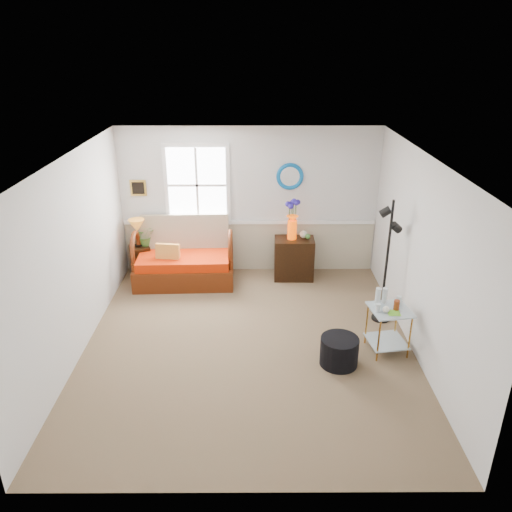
{
  "coord_description": "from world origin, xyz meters",
  "views": [
    {
      "loc": [
        0.08,
        -5.9,
        3.9
      ],
      "look_at": [
        0.11,
        0.35,
        1.19
      ],
      "focal_mm": 35.0,
      "sensor_mm": 36.0,
      "label": 1
    }
  ],
  "objects_px": {
    "floor_lamp": "(387,262)",
    "ottoman": "(339,351)",
    "side_table": "(388,330)",
    "loveseat": "(184,252)",
    "lamp_stand": "(141,261)",
    "cabinet": "(294,258)"
  },
  "relations": [
    {
      "from": "cabinet",
      "to": "floor_lamp",
      "type": "relative_size",
      "value": 0.39
    },
    {
      "from": "floor_lamp",
      "to": "loveseat",
      "type": "bearing_deg",
      "value": 163.14
    },
    {
      "from": "cabinet",
      "to": "lamp_stand",
      "type": "bearing_deg",
      "value": 179.56
    },
    {
      "from": "side_table",
      "to": "loveseat",
      "type": "bearing_deg",
      "value": 144.56
    },
    {
      "from": "loveseat",
      "to": "side_table",
      "type": "xyz_separation_m",
      "value": [
        3.01,
        -2.14,
        -0.23
      ]
    },
    {
      "from": "side_table",
      "to": "ottoman",
      "type": "xyz_separation_m",
      "value": [
        -0.69,
        -0.3,
        -0.13
      ]
    },
    {
      "from": "loveseat",
      "to": "floor_lamp",
      "type": "xyz_separation_m",
      "value": [
        3.13,
        -1.3,
        0.39
      ]
    },
    {
      "from": "loveseat",
      "to": "lamp_stand",
      "type": "bearing_deg",
      "value": 161.96
    },
    {
      "from": "lamp_stand",
      "to": "floor_lamp",
      "type": "bearing_deg",
      "value": -21.29
    },
    {
      "from": "ottoman",
      "to": "lamp_stand",
      "type": "bearing_deg",
      "value": 139.43
    },
    {
      "from": "loveseat",
      "to": "ottoman",
      "type": "bearing_deg",
      "value": -48.6
    },
    {
      "from": "cabinet",
      "to": "ottoman",
      "type": "distance_m",
      "value": 2.63
    },
    {
      "from": "loveseat",
      "to": "cabinet",
      "type": "bearing_deg",
      "value": 2.48
    },
    {
      "from": "floor_lamp",
      "to": "ottoman",
      "type": "distance_m",
      "value": 1.59
    },
    {
      "from": "cabinet",
      "to": "side_table",
      "type": "relative_size",
      "value": 1.14
    },
    {
      "from": "loveseat",
      "to": "lamp_stand",
      "type": "distance_m",
      "value": 0.88
    },
    {
      "from": "lamp_stand",
      "to": "ottoman",
      "type": "distance_m",
      "value": 4.11
    },
    {
      "from": "loveseat",
      "to": "ottoman",
      "type": "relative_size",
      "value": 3.38
    },
    {
      "from": "lamp_stand",
      "to": "loveseat",
      "type": "bearing_deg",
      "value": -15.99
    },
    {
      "from": "loveseat",
      "to": "floor_lamp",
      "type": "distance_m",
      "value": 3.41
    },
    {
      "from": "lamp_stand",
      "to": "cabinet",
      "type": "height_order",
      "value": "cabinet"
    },
    {
      "from": "side_table",
      "to": "ottoman",
      "type": "bearing_deg",
      "value": -156.46
    }
  ]
}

